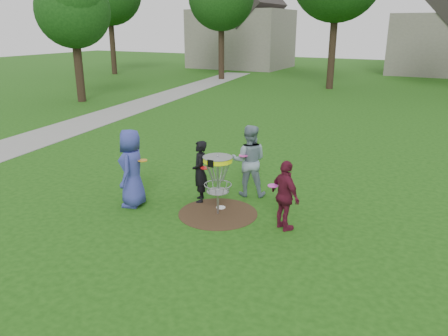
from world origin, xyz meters
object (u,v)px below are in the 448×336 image
at_px(player_maroon, 285,196).
at_px(disc_golf_basket, 218,171).
at_px(player_blue, 132,168).
at_px(player_black, 200,171).
at_px(player_grey, 249,161).

height_order(player_maroon, disc_golf_basket, player_maroon).
xyz_separation_m(player_blue, disc_golf_basket, (2.01, 0.47, 0.10)).
relative_size(player_black, player_maroon, 1.01).
relative_size(player_grey, disc_golf_basket, 1.30).
height_order(player_black, disc_golf_basket, player_black).
xyz_separation_m(player_blue, player_maroon, (3.61, 0.41, -0.17)).
bearing_deg(player_grey, player_blue, 21.13).
height_order(player_black, player_grey, player_grey).
bearing_deg(player_grey, player_black, 26.25).
xyz_separation_m(player_black, player_grey, (0.87, 0.90, 0.15)).
height_order(player_blue, disc_golf_basket, player_blue).
height_order(player_blue, player_maroon, player_blue).
xyz_separation_m(player_blue, player_black, (1.27, 0.95, -0.17)).
relative_size(player_blue, player_maroon, 1.23).
distance_m(player_maroon, disc_golf_basket, 1.62).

